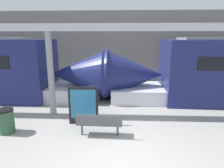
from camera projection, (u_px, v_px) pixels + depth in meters
ground_plane at (117, 162)px, 5.31m from camera, size 60.00×60.00×0.00m
station_wall at (121, 47)px, 14.29m from camera, size 56.00×0.20×5.00m
bench_near at (99, 122)px, 6.56m from camera, size 1.52×0.48×0.81m
trash_bin at (6, 121)px, 6.85m from camera, size 0.55×0.55×0.86m
poster_board at (83, 106)px, 7.46m from camera, size 1.11×0.07×1.46m
support_column_near at (51, 75)px, 8.13m from camera, size 0.25×0.25×3.45m
canopy_beam at (47, 27)px, 7.70m from camera, size 28.00×0.60×0.28m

